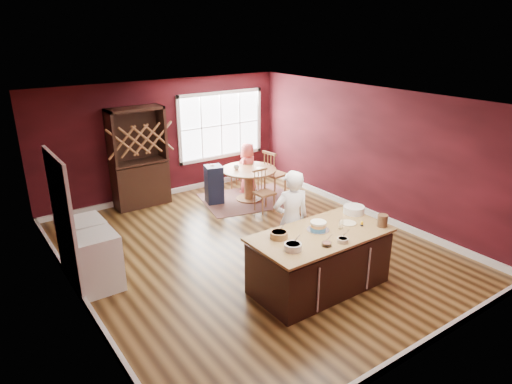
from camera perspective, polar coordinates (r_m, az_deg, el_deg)
room_shell at (r=7.83m, az=-0.67°, el=1.64°), size 7.00×7.00×7.00m
window at (r=11.39m, az=-4.42°, el=8.32°), size 2.36×0.10×1.66m
doorway at (r=7.38m, az=-22.87°, el=-3.92°), size 0.08×1.26×2.13m
kitchen_island at (r=7.11m, az=7.91°, el=-8.63°), size 2.13×1.12×0.92m
dining_table at (r=10.46m, az=-0.92°, el=1.79°), size 1.26×1.26×0.75m
baker at (r=7.41m, az=4.40°, el=-3.61°), size 0.71×0.56×1.71m
layer_cake at (r=6.95m, az=7.78°, el=-4.23°), size 0.34×0.34×0.14m
bowl_blue at (r=6.34m, az=4.64°, el=-6.85°), size 0.25×0.25×0.09m
bowl_yellow at (r=6.67m, az=2.89°, el=-5.36°), size 0.26×0.26×0.10m
bowl_pink at (r=6.51m, az=8.82°, el=-6.46°), size 0.15×0.15×0.05m
bowl_olive at (r=6.66m, az=10.79°, el=-5.93°), size 0.16×0.16×0.06m
drinking_glass at (r=7.05m, az=10.59°, el=-4.02°), size 0.07×0.07×0.14m
dinner_plate at (r=7.28m, az=11.43°, el=-3.83°), size 0.25×0.25×0.02m
white_tub at (r=7.68m, az=12.14°, el=-2.17°), size 0.34×0.34×0.12m
stoneware_crock at (r=7.27m, az=15.53°, el=-3.47°), size 0.16×0.16×0.19m
toy_figurine at (r=7.22m, az=13.10°, el=-3.88°), size 0.05×0.05×0.08m
rug at (r=10.64m, az=-0.90°, el=-0.91°), size 2.38×2.02×0.01m
chair_east at (r=10.85m, az=2.40°, el=2.51°), size 0.48×0.50×1.08m
chair_south at (r=9.81m, az=1.06°, el=0.12°), size 0.40×0.38×0.94m
chair_north at (r=11.26m, az=-2.11°, el=2.80°), size 0.53×0.53×0.94m
seated_woman at (r=10.92m, az=-1.04°, el=3.01°), size 0.71×0.62×1.22m
high_chair at (r=10.35m, az=-5.27°, el=1.04°), size 0.45×0.45×0.91m
toddler at (r=10.28m, az=-5.49°, el=2.98°), size 0.18×0.14×0.26m
table_plate at (r=10.40m, az=0.57°, el=2.97°), size 0.20×0.20×0.01m
table_cup at (r=10.33m, az=-2.48°, el=3.09°), size 0.13×0.13×0.10m
hutch at (r=10.32m, az=-14.45°, el=4.17°), size 1.20×0.50×2.20m
washer at (r=7.40m, az=-19.19°, el=-8.27°), size 0.63×0.61×0.91m
dryer at (r=7.96m, az=-20.56°, el=-6.34°), size 0.63×0.61×0.92m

